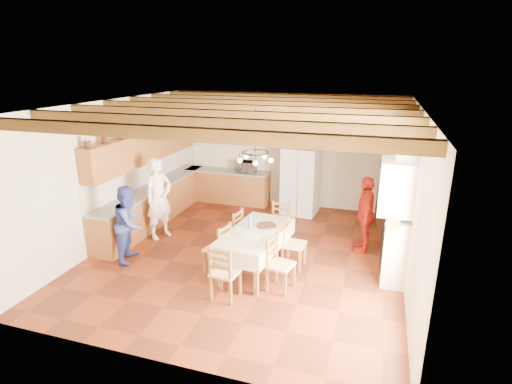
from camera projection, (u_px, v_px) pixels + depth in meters
floor at (247, 255)px, 8.13m from camera, size 6.00×6.50×0.02m
ceiling at (246, 104)px, 7.20m from camera, size 6.00×6.50×0.02m
wall_back at (285, 150)px, 10.62m from camera, size 6.00×0.02×3.00m
wall_front at (158, 260)px, 4.70m from camera, size 6.00×0.02×3.00m
wall_left at (113, 172)px, 8.52m from camera, size 0.02×6.50×3.00m
wall_right at (413, 199)px, 6.81m from camera, size 0.02×6.50×3.00m
ceiling_beams at (246, 109)px, 7.23m from camera, size 6.00×6.30×0.16m
lower_cabinets_left at (156, 204)px, 9.71m from camera, size 0.60×4.30×0.86m
lower_cabinets_back at (228, 187)px, 11.11m from camera, size 2.30×0.60×0.86m
countertop_left at (154, 187)px, 9.57m from camera, size 0.62×4.30×0.04m
countertop_back at (227, 171)px, 10.97m from camera, size 2.34×0.62×0.04m
backsplash_left at (143, 173)px, 9.56m from camera, size 0.03×4.30×0.60m
backsplash_back at (231, 157)px, 11.13m from camera, size 2.30×0.03×0.60m
upper_cabinets at (146, 147)px, 9.31m from camera, size 0.35×4.20×0.70m
fireplace at (394, 199)px, 7.11m from camera, size 0.56×1.60×2.80m
wall_picture at (345, 140)px, 10.05m from camera, size 0.34×0.03×0.42m
refrigerator at (301, 181)px, 10.12m from camera, size 0.93×0.79×1.73m
hutch at (393, 183)px, 9.10m from camera, size 0.67×1.27×2.19m
dining_table at (255, 235)px, 7.32m from camera, size 1.11×1.88×0.78m
chandelier at (255, 152)px, 6.84m from camera, size 0.47×0.47×0.03m
chair_left_near at (217, 248)px, 7.33m from camera, size 0.48×0.50×0.96m
chair_left_far at (231, 232)px, 8.01m from camera, size 0.45×0.47×0.96m
chair_right_near at (281, 264)px, 6.73m from camera, size 0.47×0.49×0.96m
chair_right_far at (294, 243)px, 7.50m from camera, size 0.43×0.45×0.96m
chair_end_near at (225, 272)px, 6.49m from camera, size 0.46×0.45×0.96m
chair_end_far at (277, 226)px, 8.32m from camera, size 0.49×0.47×0.96m
person_man at (159, 198)px, 8.68m from camera, size 0.65×0.78×1.81m
person_woman_blue at (130, 223)px, 7.72m from camera, size 0.71×0.83×1.51m
person_woman_red at (365, 215)px, 8.06m from camera, size 0.41×0.94×1.59m
microwave at (247, 167)px, 10.76m from camera, size 0.53×0.38×0.28m
fridge_vase at (307, 142)px, 9.77m from camera, size 0.34×0.34×0.28m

